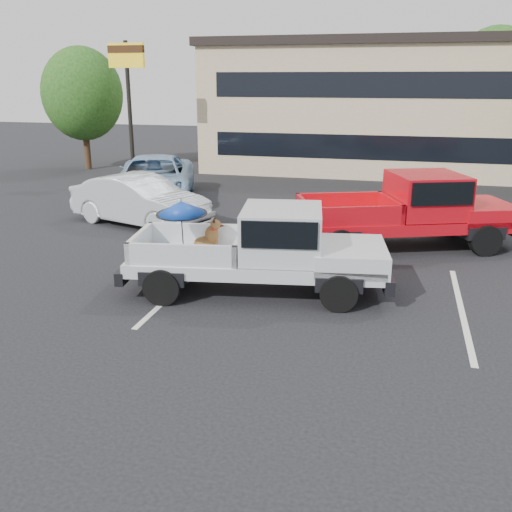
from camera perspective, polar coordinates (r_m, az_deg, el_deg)
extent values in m
plane|color=black|center=(10.50, 4.17, -7.92)|extent=(90.00, 90.00, 0.00)
cube|color=silver|center=(13.05, -7.31, -2.84)|extent=(0.12, 5.00, 0.01)
cube|color=silver|center=(12.29, 19.85, -5.07)|extent=(0.12, 5.00, 0.01)
cube|color=tan|center=(30.40, 15.46, 13.96)|extent=(20.00, 8.00, 6.00)
cube|color=black|center=(30.41, 15.95, 19.79)|extent=(20.40, 8.40, 0.40)
cube|color=black|center=(26.55, 15.28, 10.32)|extent=(18.00, 0.08, 1.10)
cube|color=black|center=(26.39, 15.76, 16.13)|extent=(18.00, 0.08, 1.10)
cylinder|color=black|center=(26.12, -12.49, 13.72)|extent=(0.18, 0.18, 6.00)
cube|color=yellow|center=(26.10, -12.85, 18.97)|extent=(1.60, 0.18, 1.00)
cube|color=#381E0C|center=(26.11, -12.89, 19.52)|extent=(1.60, 0.22, 0.30)
cylinder|color=#332114|center=(30.80, -16.56, 10.56)|extent=(0.32, 0.32, 2.42)
ellipsoid|color=#1A4012|center=(30.64, -16.97, 15.25)|extent=(3.96, 3.96, 4.55)
cylinder|color=#332114|center=(33.79, 22.09, 10.94)|extent=(0.32, 0.32, 2.86)
ellipsoid|color=#1A4012|center=(33.65, 22.69, 15.98)|extent=(4.68, 4.68, 5.38)
cylinder|color=black|center=(11.89, -9.37, -3.04)|extent=(0.79, 0.39, 0.76)
cylinder|color=black|center=(13.57, -7.41, -0.36)|extent=(0.79, 0.39, 0.76)
cylinder|color=black|center=(11.51, 8.26, -3.67)|extent=(0.79, 0.39, 0.76)
cylinder|color=black|center=(13.25, 7.95, -0.82)|extent=(0.79, 0.39, 0.76)
cube|color=silver|center=(12.32, 0.00, -0.63)|extent=(5.62, 2.70, 0.28)
cube|color=silver|center=(12.23, 9.36, 0.03)|extent=(1.77, 2.12, 0.46)
cube|color=black|center=(12.43, 12.73, -1.75)|extent=(0.49, 1.97, 0.30)
cube|color=black|center=(12.93, -12.22, -0.96)|extent=(0.47, 1.96, 0.28)
cube|color=silver|center=(12.09, 2.59, 2.36)|extent=(1.91, 2.07, 1.05)
cube|color=black|center=(12.04, 2.61, 3.28)|extent=(1.77, 2.14, 0.55)
cube|color=black|center=(12.53, -6.62, -0.16)|extent=(2.55, 2.16, 0.10)
cube|color=silver|center=(13.26, -5.88, 2.20)|extent=(2.29, 0.44, 0.50)
cube|color=silver|center=(11.63, -7.56, -0.03)|extent=(2.29, 0.44, 0.50)
cube|color=silver|center=(12.72, -11.52, 1.28)|extent=(0.37, 1.83, 0.50)
cube|color=silver|center=(12.26, -1.63, 1.02)|extent=(0.37, 1.83, 0.50)
ellipsoid|color=brown|center=(12.78, -5.18, 1.24)|extent=(0.54, 0.47, 0.32)
cylinder|color=brown|center=(12.67, -4.08, 0.93)|extent=(0.07, 0.07, 0.24)
cylinder|color=brown|center=(12.82, -3.96, 1.13)|extent=(0.07, 0.07, 0.24)
ellipsoid|color=brown|center=(12.70, -4.45, 2.09)|extent=(0.34, 0.32, 0.44)
cylinder|color=red|center=(12.66, -4.37, 2.71)|extent=(0.21, 0.21, 0.04)
sphere|color=brown|center=(12.62, -4.06, 3.15)|extent=(0.23, 0.23, 0.23)
cone|color=black|center=(12.60, -3.47, 3.04)|extent=(0.18, 0.13, 0.11)
cone|color=black|center=(12.54, -4.21, 3.62)|extent=(0.08, 0.08, 0.12)
cone|color=black|center=(12.65, -4.12, 3.75)|extent=(0.08, 0.08, 0.12)
cylinder|color=brown|center=(12.84, -5.97, 0.82)|extent=(0.29, 0.05, 0.10)
cylinder|color=black|center=(12.37, -7.37, 2.36)|extent=(0.02, 0.10, 1.05)
cone|color=#11399D|center=(12.24, -7.47, 4.83)|extent=(1.10, 1.12, 0.36)
cylinder|color=black|center=(12.21, -7.50, 5.56)|extent=(0.02, 0.02, 0.10)
cylinder|color=black|center=(12.27, -7.45, 4.23)|extent=(1.10, 1.10, 0.09)
cylinder|color=black|center=(14.69, 8.41, 1.10)|extent=(0.88, 0.58, 0.82)
cylinder|color=black|center=(16.55, 6.68, 3.02)|extent=(0.88, 0.58, 0.82)
cylinder|color=black|center=(16.12, 21.93, 1.47)|extent=(0.88, 0.58, 0.82)
cylinder|color=black|center=(17.84, 18.98, 3.23)|extent=(0.88, 0.58, 0.82)
cube|color=red|center=(16.14, 14.47, 3.36)|extent=(6.19, 4.01, 0.30)
cube|color=red|center=(16.98, 21.39, 4.17)|extent=(2.26, 2.52, 0.50)
cube|color=black|center=(17.46, 23.61, 2.86)|extent=(0.95, 2.06, 0.32)
cube|color=black|center=(15.38, 3.98, 2.49)|extent=(0.93, 2.05, 0.30)
cube|color=red|center=(16.20, 16.64, 5.91)|extent=(2.38, 2.50, 1.14)
cube|color=black|center=(16.17, 16.71, 6.66)|extent=(2.26, 2.54, 0.60)
cube|color=black|center=(15.63, 9.09, 3.50)|extent=(3.03, 2.75, 0.11)
cube|color=red|center=(16.45, 8.28, 5.38)|extent=(2.37, 0.98, 0.54)
cube|color=red|center=(14.68, 10.12, 3.85)|extent=(2.37, 0.98, 0.54)
cube|color=red|center=(15.29, 4.83, 4.59)|extent=(0.81, 1.90, 0.54)
cube|color=red|center=(15.92, 13.30, 4.70)|extent=(0.81, 1.90, 0.54)
imported|color=silver|center=(18.48, -11.53, 5.47)|extent=(5.03, 3.09, 1.57)
imported|color=#86A9C8|center=(21.90, -10.19, 7.54)|extent=(4.59, 6.67, 1.69)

